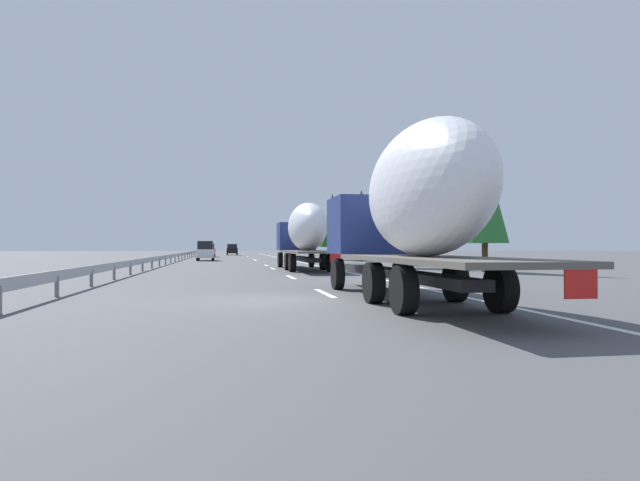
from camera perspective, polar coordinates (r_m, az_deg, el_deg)
ground_plane at (r=54.76m, az=-8.42°, el=-2.13°), size 260.00×260.00×0.00m
lane_stripe_0 at (r=17.05m, az=0.48°, el=-5.46°), size 3.20×0.20×0.01m
lane_stripe_1 at (r=25.93m, az=-3.03°, el=-3.81°), size 3.20×0.20×0.01m
lane_stripe_2 at (r=36.20m, az=-4.92°, el=-2.90°), size 3.20×0.20×0.01m
lane_stripe_3 at (r=42.27m, az=-5.61°, el=-2.57°), size 3.20×0.20×0.01m
lane_stripe_4 at (r=60.59m, az=-6.84°, el=-1.98°), size 3.20×0.20×0.01m
lane_stripe_5 at (r=57.57m, az=-6.69°, el=-2.06°), size 3.20×0.20×0.01m
lane_stripe_6 at (r=80.42m, az=-7.53°, el=-1.65°), size 3.20×0.20×0.01m
lane_stripe_7 at (r=93.55m, az=-7.83°, el=-1.50°), size 3.20×0.20×0.01m
lane_stripe_8 at (r=104.22m, az=-8.02°, el=-1.41°), size 3.20×0.20×0.01m
lane_stripe_9 at (r=93.09m, az=-7.82°, el=-1.51°), size 3.20×0.20×0.01m
edge_line_right at (r=60.12m, az=-3.27°, el=-2.00°), size 110.00×0.20×0.01m
truck_lead at (r=34.21m, az=-1.61°, el=0.87°), size 13.24×2.55×4.06m
truck_trailing at (r=14.70m, az=9.41°, el=3.57°), size 12.78×2.55×4.48m
car_black_suv at (r=93.55m, az=-9.10°, el=-0.93°), size 4.54×1.84×1.86m
car_red_compact at (r=77.56m, az=-11.51°, el=-0.99°), size 4.26×1.91×1.86m
car_white_van at (r=57.45m, az=-11.78°, el=-1.07°), size 4.36×1.72×2.00m
road_sign at (r=51.18m, az=-0.79°, el=0.09°), size 0.10×0.90×3.00m
tree_0 at (r=60.43m, az=1.29°, el=2.12°), size 2.95×2.95×7.30m
tree_1 at (r=43.23m, az=8.71°, el=3.48°), size 2.78×2.78×7.54m
tree_2 at (r=32.76m, az=16.69°, el=4.37°), size 2.67×2.67×6.95m
tree_3 at (r=88.70m, az=-0.94°, el=1.40°), size 3.16×3.16×7.27m
tree_4 at (r=55.95m, az=4.31°, el=2.39°), size 3.89×3.89×7.20m
tree_5 at (r=37.62m, az=8.66°, el=3.00°), size 2.85×2.85×5.78m
guardrail_median at (r=57.93m, az=-14.43°, el=-1.46°), size 94.00×0.10×0.76m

